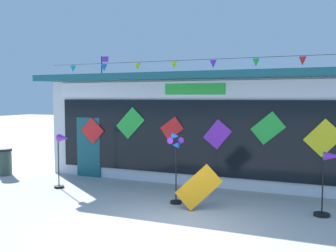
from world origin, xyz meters
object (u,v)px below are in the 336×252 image
Objects in this scene: wind_spinner_far_left at (62,148)px; wind_spinner_center_left at (328,177)px; trash_bin at (4,162)px; display_kite_on_ground at (199,187)px; wind_spinner_left at (176,156)px; kite_shop_building at (218,123)px.

wind_spinner_far_left is 1.09× the size of wind_spinner_center_left.
trash_bin is at bearing 175.92° from wind_spinner_center_left.
display_kite_on_ground reaches higher than trash_bin.
trash_bin is (-10.26, 0.73, -0.44)m from wind_spinner_center_left.
wind_spinner_center_left is at bearing -4.08° from trash_bin.
wind_spinner_left reaches higher than wind_spinner_center_left.
wind_spinner_far_left is at bearing 172.68° from display_kite_on_ground.
wind_spinner_far_left reaches higher than display_kite_on_ground.
wind_spinner_far_left reaches higher than trash_bin.
wind_spinner_far_left is 3.67m from wind_spinner_left.
wind_spinner_center_left is 2.92m from display_kite_on_ground.
trash_bin is at bearing 169.71° from display_kite_on_ground.
kite_shop_building reaches higher than wind_spinner_far_left.
wind_spinner_center_left is at bearing 5.26° from wind_spinner_left.
trash_bin is (-6.73, 1.06, -0.76)m from wind_spinner_left.
kite_shop_building is 4.76m from wind_spinner_left.
wind_spinner_center_left is at bearing 0.45° from wind_spinner_far_left.
kite_shop_building reaches higher than wind_spinner_left.
wind_spinner_left is 3.56m from wind_spinner_center_left.
wind_spinner_center_left is (3.53, 0.33, -0.31)m from wind_spinner_left.
kite_shop_building is at bearing 99.63° from display_kite_on_ground.
wind_spinner_left is 6.85m from trash_bin.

